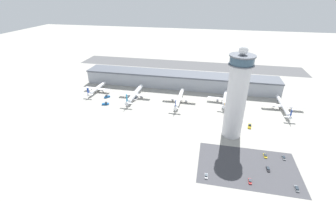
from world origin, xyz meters
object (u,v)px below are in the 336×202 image
at_px(service_truck_baggage, 107,97).
at_px(service_truck_water, 250,126).
at_px(service_truck_catering, 106,104).
at_px(car_silver_sedan, 284,158).
at_px(airplane_gate_alpha, 97,89).
at_px(car_blue_compact, 206,176).
at_px(car_grey_coupe, 265,156).
at_px(control_tower, 237,96).
at_px(service_truck_fuel, 136,99).
at_px(airplane_gate_bravo, 135,94).
at_px(airplane_gate_charlie, 179,99).
at_px(car_maroon_suv, 297,189).
at_px(airplane_gate_echo, 283,106).
at_px(car_white_wagon, 250,181).
at_px(car_navy_sedan, 268,169).
at_px(airplane_gate_delta, 225,99).

distance_m(service_truck_baggage, service_truck_water, 145.60).
xyz_separation_m(service_truck_catering, car_silver_sedan, (155.01, -50.11, -0.40)).
bearing_deg(airplane_gate_alpha, car_blue_compact, -39.59).
distance_m(service_truck_baggage, car_grey_coupe, 162.74).
xyz_separation_m(control_tower, car_blue_compact, (-17.13, -49.71, -33.28)).
bearing_deg(control_tower, service_truck_fuel, 154.67).
bearing_deg(control_tower, car_blue_compact, -109.01).
distance_m(control_tower, airplane_gate_bravo, 112.33).
height_order(airplane_gate_charlie, car_grey_coupe, airplane_gate_charlie).
relative_size(control_tower, car_maroon_suv, 14.75).
xyz_separation_m(airplane_gate_bravo, car_maroon_suv, (131.90, -97.35, -3.73)).
xyz_separation_m(control_tower, airplane_gate_echo, (50.33, 51.37, -29.62)).
xyz_separation_m(car_maroon_suv, car_white_wagon, (-25.93, 0.55, -0.00)).
bearing_deg(airplane_gate_alpha, service_truck_catering, -49.81).
bearing_deg(airplane_gate_echo, service_truck_fuel, -177.41).
relative_size(airplane_gate_bravo, airplane_gate_echo, 0.99).
height_order(service_truck_fuel, car_white_wagon, service_truck_fuel).
bearing_deg(service_truck_baggage, car_grey_coupe, -23.92).
relative_size(airplane_gate_alpha, car_navy_sedan, 7.30).
distance_m(control_tower, airplane_gate_delta, 62.57).
bearing_deg(control_tower, car_grey_coupe, -45.45).
bearing_deg(airplane_gate_alpha, airplane_gate_bravo, -8.41).
distance_m(airplane_gate_charlie, airplane_gate_delta, 46.37).
xyz_separation_m(control_tower, service_truck_fuel, (-94.70, 44.82, -32.79)).
relative_size(airplane_gate_charlie, car_blue_compact, 10.50).
relative_size(control_tower, airplane_gate_echo, 1.56).
distance_m(airplane_gate_echo, car_blue_compact, 121.58).
distance_m(airplane_gate_charlie, car_navy_sedan, 109.51).
distance_m(airplane_gate_charlie, service_truck_fuel, 45.62).
height_order(airplane_gate_charlie, car_white_wagon, airplane_gate_charlie).
relative_size(airplane_gate_alpha, car_blue_compact, 8.24).
height_order(service_truck_fuel, car_blue_compact, service_truck_fuel).
bearing_deg(service_truck_water, car_grey_coupe, -80.35).
bearing_deg(service_truck_fuel, control_tower, -25.33).
height_order(service_truck_fuel, service_truck_water, service_truck_fuel).
xyz_separation_m(service_truck_fuel, car_grey_coupe, (116.85, -67.33, -0.58)).
bearing_deg(car_navy_sedan, car_maroon_suv, -45.42).
distance_m(airplane_gate_delta, service_truck_baggage, 123.73).
bearing_deg(airplane_gate_bravo, car_grey_coupe, -30.66).
xyz_separation_m(service_truck_baggage, car_silver_sedan, (160.79, -65.73, -0.46)).
height_order(car_white_wagon, car_blue_compact, car_blue_compact).
relative_size(car_maroon_suv, car_grey_coupe, 1.03).
height_order(airplane_gate_bravo, service_truck_water, airplane_gate_bravo).
relative_size(airplane_gate_echo, service_truck_fuel, 6.32).
distance_m(service_truck_baggage, car_maroon_suv, 186.15).
xyz_separation_m(airplane_gate_bravo, service_truck_water, (113.02, -34.24, -3.29)).
height_order(service_truck_baggage, car_silver_sedan, service_truck_baggage).
bearing_deg(airplane_gate_echo, car_navy_sedan, -108.28).
height_order(control_tower, service_truck_baggage, control_tower).
bearing_deg(airplane_gate_charlie, car_blue_compact, -71.75).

